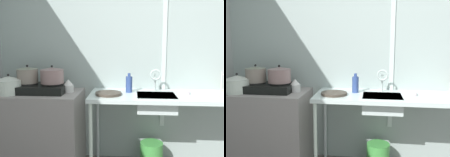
# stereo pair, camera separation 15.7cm
# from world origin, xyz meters

# --- Properties ---
(wall_back) EXTENTS (4.66, 0.10, 2.72)m
(wall_back) POSITION_xyz_m (0.00, 1.74, 1.36)
(wall_back) COLOR #97A7A3
(wall_back) RESTS_ON ground
(wall_metal_strip) EXTENTS (0.05, 0.01, 2.18)m
(wall_metal_strip) POSITION_xyz_m (-0.02, 1.68, 1.50)
(wall_metal_strip) COLOR silver
(counter_concrete) EXTENTS (0.90, 0.60, 0.85)m
(counter_concrete) POSITION_xyz_m (-1.38, 1.39, 0.43)
(counter_concrete) COLOR gray
(counter_concrete) RESTS_ON ground
(counter_sink) EXTENTS (1.79, 0.60, 0.85)m
(counter_sink) POSITION_xyz_m (0.08, 1.39, 0.79)
(counter_sink) COLOR silver
(counter_sink) RESTS_ON ground
(stove) EXTENTS (0.56, 0.37, 0.10)m
(stove) POSITION_xyz_m (-1.36, 1.39, 0.90)
(stove) COLOR black
(stove) RESTS_ON counter_concrete
(pot_on_left_burner) EXTENTS (0.22, 0.22, 0.19)m
(pot_on_left_burner) POSITION_xyz_m (-1.50, 1.39, 1.04)
(pot_on_left_burner) COLOR gray
(pot_on_left_burner) RESTS_ON stove
(pot_on_right_burner) EXTENTS (0.25, 0.25, 0.19)m
(pot_on_right_burner) POSITION_xyz_m (-1.23, 1.39, 1.04)
(pot_on_right_burner) COLOR gray
(pot_on_right_burner) RESTS_ON stove
(pot_beside_stove) EXTENTS (0.27, 0.27, 0.21)m
(pot_beside_stove) POSITION_xyz_m (-1.66, 1.29, 0.95)
(pot_beside_stove) COLOR silver
(pot_beside_stove) RESTS_ON counter_concrete
(percolator) EXTENTS (0.11, 0.11, 0.14)m
(percolator) POSITION_xyz_m (-1.06, 1.41, 0.92)
(percolator) COLOR silver
(percolator) RESTS_ON counter_concrete
(sink_basin) EXTENTS (0.39, 0.34, 0.16)m
(sink_basin) POSITION_xyz_m (-0.13, 1.35, 0.77)
(sink_basin) COLOR silver
(sink_basin) RESTS_ON counter_sink
(faucet) EXTENTS (0.12, 0.07, 0.25)m
(faucet) POSITION_xyz_m (-0.13, 1.51, 1.02)
(faucet) COLOR silver
(faucet) RESTS_ON counter_sink
(frying_pan) EXTENTS (0.27, 0.27, 0.03)m
(frying_pan) POSITION_xyz_m (-0.62, 1.32, 0.86)
(frying_pan) COLOR #3A322A
(frying_pan) RESTS_ON counter_sink
(cup_by_rack) EXTENTS (0.07, 0.07, 0.06)m
(cup_by_rack) POSITION_xyz_m (0.52, 1.32, 0.88)
(cup_by_rack) COLOR beige
(cup_by_rack) RESTS_ON counter_sink
(small_bowl_on_drainboard) EXTENTS (0.13, 0.13, 0.04)m
(small_bowl_on_drainboard) POSITION_xyz_m (0.15, 1.40, 0.87)
(small_bowl_on_drainboard) COLOR white
(small_bowl_on_drainboard) RESTS_ON counter_sink
(bottle_by_sink) EXTENTS (0.07, 0.07, 0.21)m
(bottle_by_sink) POSITION_xyz_m (-0.41, 1.46, 0.94)
(bottle_by_sink) COLOR #2F4683
(bottle_by_sink) RESTS_ON counter_sink
(bucket_on_floor) EXTENTS (0.25, 0.25, 0.28)m
(bucket_on_floor) POSITION_xyz_m (-0.15, 1.48, 0.14)
(bucket_on_floor) COLOR #409440
(bucket_on_floor) RESTS_ON ground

